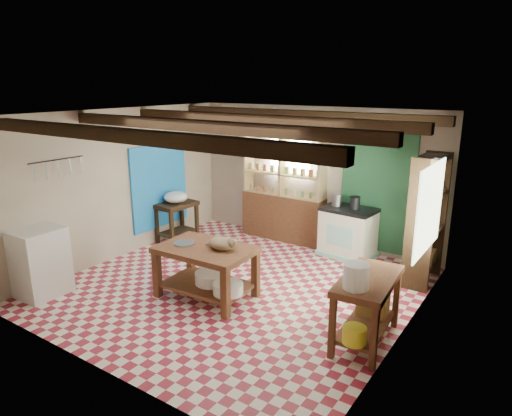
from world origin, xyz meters
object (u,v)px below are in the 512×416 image
Objects in this scene: white_cabinet at (41,262)px; cat at (222,243)px; stove at (348,232)px; work_table at (206,272)px; right_counter at (366,310)px; prep_table at (177,222)px.

cat is at bearing 28.67° from white_cabinet.
white_cabinet reaches higher than stove.
stove is at bearing 65.76° from work_table.
right_counter is 2.99× the size of cat.
work_table is 2.55m from prep_table.
white_cabinet reaches higher than cat.
cat is (2.27, -1.48, 0.46)m from prep_table.
right_counter is at bearing -10.30° from cat.
right_counter reaches higher than prep_table.
white_cabinet is 0.86× the size of right_counter.
cat is at bearing 11.31° from work_table.
prep_table is 1.99× the size of cat.
prep_table is at bearing -155.58° from stove.
work_table is 1.74× the size of prep_table.
prep_table is at bearing 134.58° from cat.
work_table is at bearing -107.14° from stove.
right_counter is (4.38, -1.40, 0.03)m from prep_table.
stove reaches higher than right_counter.
stove is (1.06, 2.65, 0.07)m from work_table.
work_table is 1.47× the size of stove.
white_cabinet reaches higher than prep_table.
prep_table is (-2.03, 1.54, 0.01)m from work_table.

